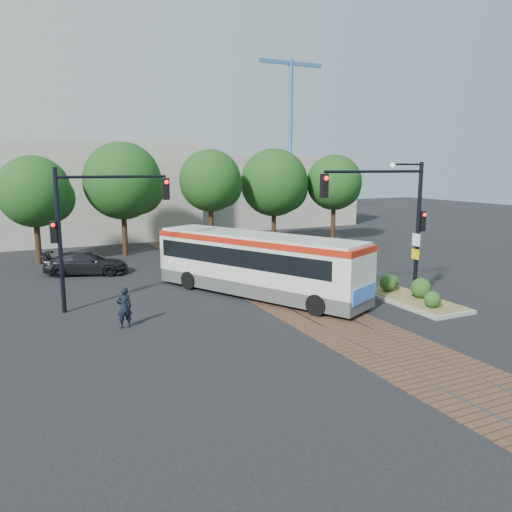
# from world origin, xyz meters

# --- Properties ---
(ground) EXTENTS (120.00, 120.00, 0.00)m
(ground) POSITION_xyz_m (0.00, 0.00, 0.00)
(ground) COLOR black
(ground) RESTS_ON ground
(trackbed) EXTENTS (3.60, 40.00, 0.02)m
(trackbed) POSITION_xyz_m (0.00, 4.00, 0.01)
(trackbed) COLOR brown
(trackbed) RESTS_ON ground
(tree_row) EXTENTS (26.40, 5.60, 7.67)m
(tree_row) POSITION_xyz_m (1.21, 16.42, 4.85)
(tree_row) COLOR #382314
(tree_row) RESTS_ON ground
(warehouses) EXTENTS (40.00, 13.00, 8.00)m
(warehouses) POSITION_xyz_m (-0.53, 28.75, 3.81)
(warehouses) COLOR #ADA899
(warehouses) RESTS_ON ground
(crane) EXTENTS (8.00, 0.50, 18.00)m
(crane) POSITION_xyz_m (18.00, 34.00, 10.88)
(crane) COLOR #3F72B2
(crane) RESTS_ON ground
(city_bus) EXTENTS (6.96, 10.79, 2.92)m
(city_bus) POSITION_xyz_m (-1.04, 3.06, 1.63)
(city_bus) COLOR #47474A
(city_bus) RESTS_ON ground
(traffic_island) EXTENTS (2.20, 5.20, 1.13)m
(traffic_island) POSITION_xyz_m (4.82, -0.90, 0.33)
(traffic_island) COLOR gray
(traffic_island) RESTS_ON ground
(signal_pole_main) EXTENTS (5.49, 0.46, 6.00)m
(signal_pole_main) POSITION_xyz_m (3.86, -0.81, 4.16)
(signal_pole_main) COLOR black
(signal_pole_main) RESTS_ON ground
(signal_pole_left) EXTENTS (4.99, 0.34, 6.00)m
(signal_pole_left) POSITION_xyz_m (-8.37, 4.00, 3.86)
(signal_pole_left) COLOR black
(signal_pole_left) RESTS_ON ground
(officer) EXTENTS (0.60, 0.41, 1.59)m
(officer) POSITION_xyz_m (-7.60, 0.87, 0.79)
(officer) COLOR black
(officer) RESTS_ON ground
(parked_car) EXTENTS (4.92, 3.26, 1.32)m
(parked_car) POSITION_xyz_m (-7.71, 11.48, 0.66)
(parked_car) COLOR black
(parked_car) RESTS_ON ground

